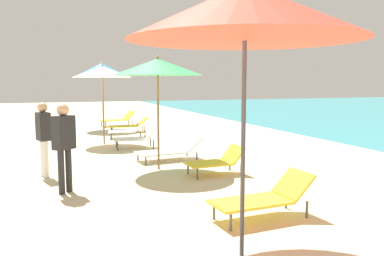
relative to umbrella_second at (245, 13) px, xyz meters
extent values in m
cylinder|color=#4C4C51|center=(0.00, 0.00, -1.47)|extent=(0.05, 0.05, 2.36)
cone|color=#E54C38|center=(0.00, 0.00, 0.00)|extent=(2.51, 2.51, 0.59)
cube|color=yellow|center=(0.64, 0.98, -2.39)|extent=(1.14, 0.66, 0.04)
cube|color=yellow|center=(1.36, 1.02, -2.20)|extent=(0.40, 0.61, 0.36)
cylinder|color=#59595E|center=(0.20, 0.71, -2.53)|extent=(0.04, 0.04, 0.24)
cylinder|color=#59595E|center=(0.17, 1.19, -2.53)|extent=(0.04, 0.04, 0.24)
cylinder|color=#59595E|center=(1.44, 0.79, -2.53)|extent=(0.04, 0.04, 0.24)
cylinder|color=#59595E|center=(1.41, 1.27, -2.53)|extent=(0.04, 0.04, 0.24)
cylinder|color=olive|center=(0.29, 4.62, -1.62)|extent=(0.05, 0.05, 2.08)
cone|color=#3FB266|center=(0.29, 4.62, -0.40)|extent=(1.97, 1.97, 0.36)
sphere|color=olive|center=(0.29, 4.62, -0.19)|extent=(0.06, 0.06, 0.06)
cube|color=white|center=(0.59, 5.51, -2.44)|extent=(1.26, 0.80, 0.04)
cube|color=white|center=(1.38, 5.60, -2.28)|extent=(0.51, 0.72, 0.33)
cylinder|color=#59595E|center=(0.13, 5.17, -2.56)|extent=(0.04, 0.04, 0.19)
cylinder|color=#59595E|center=(0.06, 5.73, -2.56)|extent=(0.04, 0.04, 0.19)
cylinder|color=#59595E|center=(1.46, 5.32, -2.56)|extent=(0.04, 0.04, 0.19)
cylinder|color=#59595E|center=(1.40, 5.89, -2.56)|extent=(0.04, 0.04, 0.19)
cube|color=yellow|center=(1.11, 3.68, -2.40)|extent=(0.94, 0.64, 0.04)
cube|color=yellow|center=(1.69, 3.71, -2.23)|extent=(0.30, 0.61, 0.33)
cylinder|color=#59595E|center=(0.76, 3.41, -2.54)|extent=(0.04, 0.04, 0.23)
cylinder|color=#59595E|center=(0.74, 3.91, -2.54)|extent=(0.04, 0.04, 0.23)
cylinder|color=#59595E|center=(1.75, 3.46, -2.54)|extent=(0.04, 0.04, 0.23)
cylinder|color=#59595E|center=(1.73, 3.96, -2.54)|extent=(0.04, 0.04, 0.23)
cylinder|color=olive|center=(-0.36, 8.75, -1.62)|extent=(0.05, 0.05, 2.07)
cone|color=white|center=(-0.36, 8.75, -0.41)|extent=(1.83, 1.83, 0.34)
sphere|color=olive|center=(-0.36, 8.75, -0.21)|extent=(0.06, 0.06, 0.06)
cube|color=white|center=(0.37, 9.71, -2.41)|extent=(1.00, 0.73, 0.04)
cube|color=white|center=(0.97, 9.59, -2.28)|extent=(0.45, 0.62, 0.25)
cylinder|color=#59595E|center=(-0.03, 9.55, -2.54)|extent=(0.04, 0.04, 0.22)
cylinder|color=#59595E|center=(0.06, 10.01, -2.54)|extent=(0.04, 0.04, 0.22)
cylinder|color=#59595E|center=(0.94, 9.36, -2.54)|extent=(0.04, 0.04, 0.22)
cylinder|color=#59595E|center=(1.03, 9.82, -2.54)|extent=(0.04, 0.04, 0.22)
cube|color=white|center=(0.22, 7.54, -2.37)|extent=(0.99, 0.74, 0.04)
cube|color=white|center=(0.80, 7.49, -2.19)|extent=(0.33, 0.69, 0.35)
cylinder|color=#59595E|center=(-0.18, 7.29, -2.52)|extent=(0.04, 0.04, 0.26)
cylinder|color=#59595E|center=(-0.13, 7.86, -2.52)|extent=(0.04, 0.04, 0.26)
cylinder|color=#59595E|center=(0.84, 7.20, -2.52)|extent=(0.04, 0.04, 0.26)
cylinder|color=#59595E|center=(0.89, 7.77, -2.52)|extent=(0.04, 0.04, 0.26)
cylinder|color=silver|center=(0.13, 12.66, -1.57)|extent=(0.05, 0.05, 2.16)
cone|color=#338CD8|center=(0.13, 12.66, -0.23)|extent=(2.07, 2.07, 0.53)
sphere|color=silver|center=(0.13, 12.66, 0.07)|extent=(0.06, 0.06, 0.06)
cube|color=yellow|center=(0.71, 13.68, -2.39)|extent=(1.24, 0.84, 0.04)
cube|color=yellow|center=(1.43, 13.85, -2.20)|extent=(0.49, 0.67, 0.37)
cylinder|color=#59595E|center=(0.31, 13.33, -2.53)|extent=(0.04, 0.04, 0.24)
cylinder|color=#59595E|center=(0.20, 13.82, -2.53)|extent=(0.04, 0.04, 0.24)
cylinder|color=#59595E|center=(1.55, 13.62, -2.53)|extent=(0.04, 0.04, 0.24)
cylinder|color=#59595E|center=(1.44, 14.11, -2.53)|extent=(0.04, 0.04, 0.24)
cube|color=yellow|center=(0.73, 11.39, -2.41)|extent=(1.14, 0.64, 0.04)
cube|color=yellow|center=(1.47, 11.34, -2.25)|extent=(0.43, 0.59, 0.33)
cylinder|color=#59595E|center=(0.27, 11.18, -2.54)|extent=(0.04, 0.04, 0.22)
cylinder|color=#59595E|center=(0.29, 11.65, -2.54)|extent=(0.04, 0.04, 0.22)
cylinder|color=#59595E|center=(1.50, 11.11, -2.54)|extent=(0.04, 0.04, 0.22)
cylinder|color=#59595E|center=(1.53, 11.58, -2.54)|extent=(0.04, 0.04, 0.22)
cylinder|color=silver|center=(-2.06, 4.64, -2.28)|extent=(0.11, 0.11, 0.76)
cylinder|color=silver|center=(-2.11, 4.80, -2.28)|extent=(0.11, 0.11, 0.76)
cube|color=#262628|center=(-2.09, 4.72, -1.62)|extent=(0.31, 0.41, 0.57)
sphere|color=#D8A87F|center=(-2.09, 4.72, -1.23)|extent=(0.20, 0.20, 0.20)
cylinder|color=#262628|center=(-1.81, 3.26, -2.27)|extent=(0.11, 0.11, 0.78)
cylinder|color=#262628|center=(-1.68, 3.38, -2.27)|extent=(0.11, 0.11, 0.78)
cube|color=#262628|center=(-1.74, 3.32, -1.59)|extent=(0.42, 0.40, 0.58)
sphere|color=#D8A87F|center=(-1.74, 3.32, -1.19)|extent=(0.21, 0.21, 0.21)
camera|label=1|loc=(-1.98, -3.83, -0.72)|focal=37.27mm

